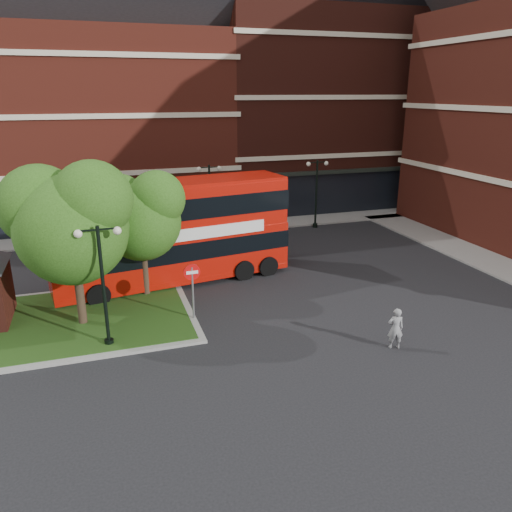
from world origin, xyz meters
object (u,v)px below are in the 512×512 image
object	(u,v)px
woman	(395,328)
car_silver	(78,237)
car_white	(220,222)
bus	(172,226)

from	to	relation	value
woman	car_silver	distance (m)	21.66
car_white	woman	bearing A→B (deg)	-167.50
car_silver	car_white	world-z (taller)	car_silver
woman	bus	bearing A→B (deg)	-38.59
car_silver	bus	bearing A→B (deg)	-144.75
woman	car_silver	size ratio (longest dim) A/B	0.38
woman	car_white	xyz separation A→B (m)	(-2.29, 19.45, -0.25)
bus	woman	distance (m)	12.50
bus	woman	bearing A→B (deg)	-63.39
car_silver	car_white	size ratio (longest dim) A/B	1.22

